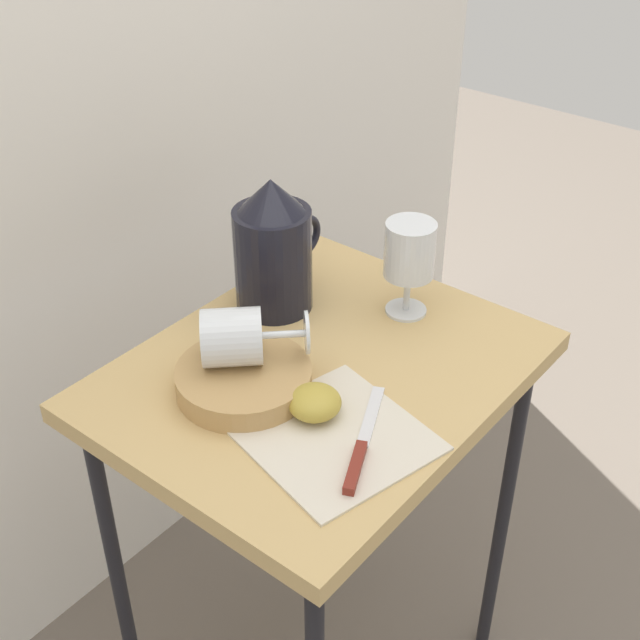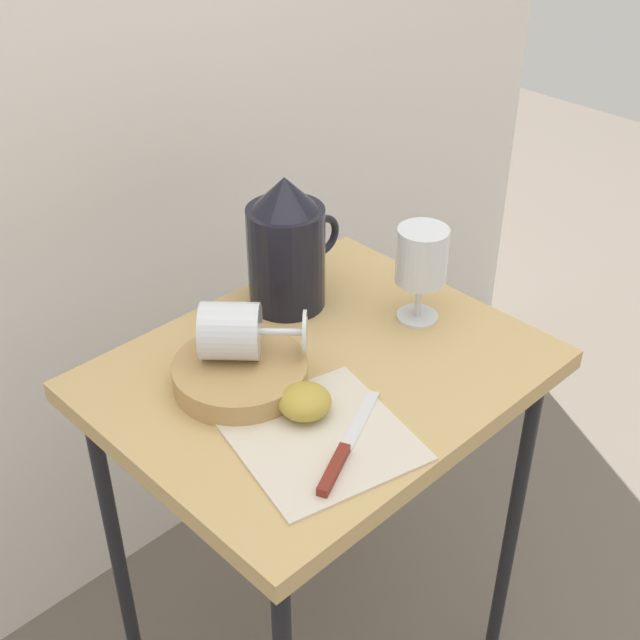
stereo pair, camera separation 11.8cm
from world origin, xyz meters
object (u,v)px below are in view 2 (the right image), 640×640
at_px(wine_glass_tipped_near, 233,331).
at_px(apple_half_left, 305,402).
at_px(wine_glass_upright, 421,261).
at_px(table, 320,406).
at_px(basket_tray, 241,374).
at_px(pitcher, 287,254).
at_px(knife, 342,454).

height_order(wine_glass_tipped_near, apple_half_left, wine_glass_tipped_near).
xyz_separation_m(wine_glass_tipped_near, apple_half_left, (0.01, -0.13, -0.05)).
bearing_deg(wine_glass_upright, table, 175.49).
relative_size(basket_tray, pitcher, 0.86).
distance_m(basket_tray, apple_half_left, 0.11).
height_order(pitcher, apple_half_left, pitcher).
xyz_separation_m(apple_half_left, knife, (-0.02, -0.09, -0.01)).
bearing_deg(wine_glass_tipped_near, apple_half_left, -86.05).
xyz_separation_m(wine_glass_upright, wine_glass_tipped_near, (-0.29, 0.08, -0.03)).
relative_size(table, wine_glass_tipped_near, 4.81).
bearing_deg(wine_glass_upright, wine_glass_tipped_near, 163.96).
height_order(basket_tray, apple_half_left, apple_half_left).
bearing_deg(wine_glass_tipped_near, pitcher, 26.11).
bearing_deg(wine_glass_tipped_near, knife, -94.13).
bearing_deg(knife, pitcher, 57.92).
relative_size(wine_glass_tipped_near, knife, 0.79).
xyz_separation_m(table, basket_tray, (-0.10, 0.05, 0.09)).
bearing_deg(basket_tray, pitcher, 29.95).
bearing_deg(apple_half_left, wine_glass_tipped_near, 93.95).
relative_size(table, apple_half_left, 10.40).
xyz_separation_m(wine_glass_tipped_near, knife, (-0.02, -0.22, -0.07)).
distance_m(apple_half_left, knife, 0.10).
height_order(apple_half_left, knife, apple_half_left).
xyz_separation_m(basket_tray, apple_half_left, (0.02, -0.11, 0.01)).
xyz_separation_m(table, apple_half_left, (-0.09, -0.06, 0.10)).
height_order(table, knife, knife).
height_order(wine_glass_upright, wine_glass_tipped_near, wine_glass_upright).
relative_size(wine_glass_upright, apple_half_left, 2.16).
height_order(pitcher, wine_glass_upright, pitcher).
bearing_deg(pitcher, table, -117.55).
distance_m(wine_glass_upright, apple_half_left, 0.30).
relative_size(basket_tray, wine_glass_upright, 1.22).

